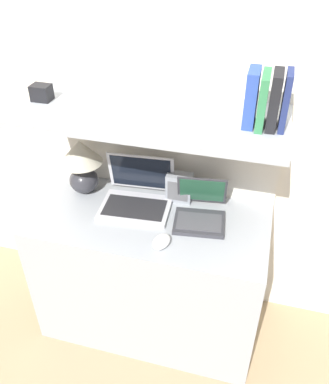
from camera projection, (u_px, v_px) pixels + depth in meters
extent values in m
plane|color=#9E8460|center=(138.00, 360.00, 2.17)|extent=(12.00, 12.00, 0.00)
cube|color=silver|center=(168.00, 105.00, 1.95)|extent=(6.00, 0.05, 2.40)
cube|color=#999EA3|center=(151.00, 274.00, 2.16)|extent=(1.14, 0.54, 0.76)
cube|color=silver|center=(165.00, 206.00, 2.25)|extent=(1.14, 0.04, 1.25)
cube|color=#999EA3|center=(151.00, 116.00, 1.70)|extent=(1.14, 0.49, 0.03)
ellipsoid|color=#2D2D33|center=(84.00, 180.00, 2.09)|extent=(0.15, 0.15, 0.13)
cylinder|color=tan|center=(82.00, 166.00, 2.04)|extent=(0.02, 0.02, 0.04)
cone|color=#B2AD99|center=(80.00, 151.00, 1.99)|extent=(0.21, 0.21, 0.12)
cube|color=silver|center=(135.00, 208.00, 1.99)|extent=(0.35, 0.27, 0.02)
cube|color=#232326|center=(135.00, 207.00, 1.98)|extent=(0.31, 0.19, 0.00)
cube|color=silver|center=(141.00, 172.00, 2.04)|extent=(0.34, 0.08, 0.22)
cube|color=black|center=(141.00, 172.00, 2.03)|extent=(0.31, 0.07, 0.19)
cube|color=#333338|center=(199.00, 223.00, 1.90)|extent=(0.26, 0.21, 0.02)
cube|color=#47474C|center=(199.00, 222.00, 1.89)|extent=(0.22, 0.16, 0.00)
cube|color=#333338|center=(202.00, 190.00, 1.95)|extent=(0.24, 0.10, 0.17)
cube|color=#235138|center=(202.00, 190.00, 1.94)|extent=(0.22, 0.09, 0.15)
ellipsoid|color=white|center=(161.00, 241.00, 1.78)|extent=(0.09, 0.12, 0.03)
cube|color=gray|center=(179.00, 187.00, 2.02)|extent=(0.13, 0.07, 0.15)
cube|color=#59595B|center=(178.00, 192.00, 1.99)|extent=(0.10, 0.00, 0.11)
cube|color=navy|center=(286.00, 101.00, 1.51)|extent=(0.02, 0.12, 0.22)
cube|color=black|center=(275.00, 100.00, 1.52)|extent=(0.04, 0.14, 0.22)
cube|color=#2D7042|center=(263.00, 100.00, 1.54)|extent=(0.03, 0.16, 0.21)
cube|color=#284293|center=(251.00, 98.00, 1.54)|extent=(0.05, 0.13, 0.22)
cube|color=black|center=(42.00, 93.00, 1.78)|extent=(0.08, 0.07, 0.07)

